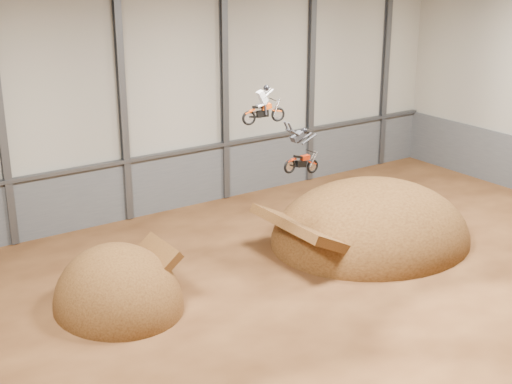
# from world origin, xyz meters

# --- Properties ---
(floor) EXTENTS (40.00, 40.00, 0.00)m
(floor) POSITION_xyz_m (0.00, 0.00, 0.00)
(floor) COLOR #452612
(floor) RESTS_ON ground
(back_wall) EXTENTS (40.00, 0.10, 14.00)m
(back_wall) POSITION_xyz_m (0.00, 15.00, 7.00)
(back_wall) COLOR #A7A294
(back_wall) RESTS_ON ground
(lower_band_back) EXTENTS (39.80, 0.18, 3.50)m
(lower_band_back) POSITION_xyz_m (0.00, 14.90, 1.75)
(lower_band_back) COLOR #54575B
(lower_band_back) RESTS_ON ground
(steel_rail) EXTENTS (39.80, 0.35, 0.20)m
(steel_rail) POSITION_xyz_m (0.00, 14.75, 3.55)
(steel_rail) COLOR #47494F
(steel_rail) RESTS_ON lower_band_back
(steel_column_1) EXTENTS (0.40, 0.36, 13.90)m
(steel_column_1) POSITION_xyz_m (-10.00, 14.80, 7.00)
(steel_column_1) COLOR #47494F
(steel_column_1) RESTS_ON ground
(steel_column_2) EXTENTS (0.40, 0.36, 13.90)m
(steel_column_2) POSITION_xyz_m (-3.33, 14.80, 7.00)
(steel_column_2) COLOR #47494F
(steel_column_2) RESTS_ON ground
(steel_column_3) EXTENTS (0.40, 0.36, 13.90)m
(steel_column_3) POSITION_xyz_m (3.33, 14.80, 7.00)
(steel_column_3) COLOR #47494F
(steel_column_3) RESTS_ON ground
(steel_column_4) EXTENTS (0.40, 0.36, 13.90)m
(steel_column_4) POSITION_xyz_m (10.00, 14.80, 7.00)
(steel_column_4) COLOR #47494F
(steel_column_4) RESTS_ON ground
(steel_column_5) EXTENTS (0.40, 0.36, 13.90)m
(steel_column_5) POSITION_xyz_m (16.67, 14.80, 7.00)
(steel_column_5) COLOR #47494F
(steel_column_5) RESTS_ON ground
(takeoff_ramp) EXTENTS (5.58, 6.44, 5.58)m
(takeoff_ramp) POSITION_xyz_m (-8.30, 5.13, 0.00)
(takeoff_ramp) COLOR #402510
(takeoff_ramp) RESTS_ON ground
(landing_ramp) EXTENTS (11.28, 9.98, 6.51)m
(landing_ramp) POSITION_xyz_m (6.11, 4.46, 0.00)
(landing_ramp) COLOR #402510
(landing_ramp) RESTS_ON ground
(fmx_rider_a) EXTENTS (2.21, 1.15, 1.92)m
(fmx_rider_a) POSITION_xyz_m (-1.29, 4.01, 8.52)
(fmx_rider_a) COLOR #DB480C
(fmx_rider_b) EXTENTS (3.23, 1.01, 2.87)m
(fmx_rider_b) POSITION_xyz_m (0.37, 3.40, 6.29)
(fmx_rider_b) COLOR #B7290B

